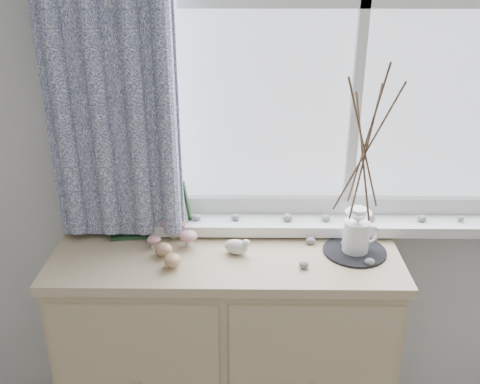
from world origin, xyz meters
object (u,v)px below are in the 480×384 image
Objects in this scene: botanical_book at (147,208)px; twig_pitcher at (365,145)px; toadstool_cluster at (175,228)px; sideboard at (227,350)px.

twig_pitcher is at bearing -15.84° from botanical_book.
twig_pitcher is at bearing -6.91° from toadstool_cluster.
sideboard is 3.66× the size of botanical_book.
sideboard is 0.62m from botanical_book.
sideboard is 0.52m from toadstool_cluster.
twig_pitcher reaches higher than toadstool_cluster.
botanical_book is at bearing 158.60° from sideboard.
sideboard is 1.77× the size of twig_pitcher.
toadstool_cluster is 0.26× the size of twig_pitcher.
sideboard is at bearing -29.27° from botanical_book.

